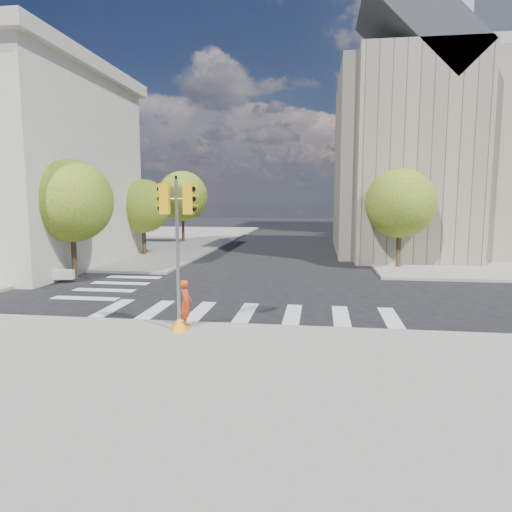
{
  "coord_description": "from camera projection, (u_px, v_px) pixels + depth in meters",
  "views": [
    {
      "loc": [
        2.65,
        -18.88,
        4.39
      ],
      "look_at": [
        0.18,
        -1.16,
        2.1
      ],
      "focal_mm": 32.0,
      "sensor_mm": 36.0,
      "label": 1
    }
  ],
  "objects": [
    {
      "name": "photographer",
      "position": [
        186.0,
        303.0,
        15.06
      ],
      "size": [
        0.45,
        0.62,
        1.56
      ],
      "primitive_type": "imported",
      "rotation": [
        0.0,
        0.0,
        1.72
      ],
      "color": "#D54214",
      "rests_on": "sidewalk_near"
    },
    {
      "name": "sidewalk_near",
      "position": [
        175.0,
        427.0,
        8.65
      ],
      "size": [
        30.0,
        14.0,
        0.15
      ],
      "primitive_type": "cube",
      "color": "gray",
      "rests_on": "ground"
    },
    {
      "name": "tree_lw_mid",
      "position": [
        143.0,
        206.0,
        34.18
      ],
      "size": [
        4.0,
        4.0,
        5.77
      ],
      "color": "#382616",
      "rests_on": "ground"
    },
    {
      "name": "office_tower",
      "position": [
        481.0,
        110.0,
        55.81
      ],
      "size": [
        20.0,
        18.0,
        30.0
      ],
      "primitive_type": "cube",
      "color": "#9EA0A3",
      "rests_on": "ground"
    },
    {
      "name": "tree_re_far",
      "position": [
        363.0,
        202.0,
        51.35
      ],
      "size": [
        4.0,
        4.0,
        5.88
      ],
      "color": "#382616",
      "rests_on": "ground"
    },
    {
      "name": "tree_re_mid",
      "position": [
        376.0,
        198.0,
        39.5
      ],
      "size": [
        4.6,
        4.6,
        6.66
      ],
      "color": "#382616",
      "rests_on": "ground"
    },
    {
      "name": "tree_re_near",
      "position": [
        400.0,
        203.0,
        27.75
      ],
      "size": [
        4.2,
        4.2,
        6.16
      ],
      "color": "#382616",
      "rests_on": "ground"
    },
    {
      "name": "planter_wall",
      "position": [
        14.0,
        275.0,
        23.59
      ],
      "size": [
        5.93,
        1.78,
        0.5
      ],
      "primitive_type": "cube",
      "rotation": [
        0.0,
        0.0,
        0.23
      ],
      "color": "white",
      "rests_on": "sidewalk_left_near"
    },
    {
      "name": "tree_lw_far",
      "position": [
        182.0,
        196.0,
        43.91
      ],
      "size": [
        4.8,
        4.8,
        6.95
      ],
      "color": "#382616",
      "rests_on": "ground"
    },
    {
      "name": "lamp_near",
      "position": [
        398.0,
        195.0,
        31.54
      ],
      "size": [
        0.35,
        0.18,
        8.11
      ],
      "color": "black",
      "rests_on": "sidewalk_far_right"
    },
    {
      "name": "civic_building",
      "position": [
        490.0,
        160.0,
        35.19
      ],
      "size": [
        26.0,
        16.0,
        19.39
      ],
      "color": "gray",
      "rests_on": "ground"
    },
    {
      "name": "sidewalk_far_left",
      "position": [
        101.0,
        239.0,
        47.74
      ],
      "size": [
        28.0,
        40.0,
        0.15
      ],
      "primitive_type": "cube",
      "color": "gray",
      "rests_on": "ground"
    },
    {
      "name": "lamp_far",
      "position": [
        374.0,
        196.0,
        45.29
      ],
      "size": [
        0.35,
        0.18,
        8.11
      ],
      "color": "black",
      "rests_on": "sidewalk_far_right"
    },
    {
      "name": "ground",
      "position": [
        256.0,
        301.0,
        19.47
      ],
      "size": [
        160.0,
        160.0,
        0.0
      ],
      "primitive_type": "plane",
      "color": "black",
      "rests_on": "ground"
    },
    {
      "name": "traffic_signal",
      "position": [
        178.0,
        266.0,
        14.34
      ],
      "size": [
        1.06,
        0.56,
        4.92
      ],
      "rotation": [
        0.0,
        0.0,
        -0.01
      ],
      "color": "#F8A60D",
      "rests_on": "sidewalk_near"
    },
    {
      "name": "sidewalk_far_right",
      "position": [
        508.0,
        245.0,
        42.26
      ],
      "size": [
        28.0,
        40.0,
        0.15
      ],
      "primitive_type": "cube",
      "color": "gray",
      "rests_on": "ground"
    },
    {
      "name": "tree_lw_near",
      "position": [
        71.0,
        201.0,
        24.3
      ],
      "size": [
        4.4,
        4.4,
        6.41
      ],
      "color": "#382616",
      "rests_on": "ground"
    }
  ]
}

